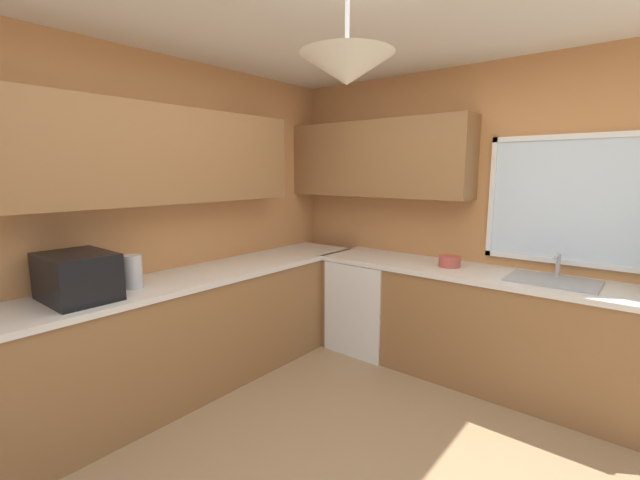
{
  "coord_description": "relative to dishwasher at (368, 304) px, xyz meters",
  "views": [
    {
      "loc": [
        1.18,
        -1.64,
        1.68
      ],
      "look_at": [
        -0.69,
        0.65,
        1.2
      ],
      "focal_mm": 23.45,
      "sensor_mm": 36.0,
      "label": 1
    }
  ],
  "objects": [
    {
      "name": "bowl",
      "position": [
        0.77,
        0.03,
        0.52
      ],
      "size": [
        0.18,
        0.18,
        0.09
      ],
      "primitive_type": "cylinder",
      "color": "#B74C42",
      "rests_on": "counter_run_back"
    },
    {
      "name": "dishwasher",
      "position": [
        0.0,
        0.0,
        0.0
      ],
      "size": [
        0.6,
        0.6,
        0.86
      ],
      "primitive_type": "cube",
      "color": "white",
      "rests_on": "ground_plane"
    },
    {
      "name": "sink_assembly",
      "position": [
        1.53,
        0.04,
        0.48
      ],
      "size": [
        0.59,
        0.4,
        0.19
      ],
      "color": "#9EA0A5",
      "rests_on": "counter_run_back"
    },
    {
      "name": "counter_run_back",
      "position": [
        1.1,
        0.03,
        0.02
      ],
      "size": [
        2.94,
        0.65,
        0.9
      ],
      "color": "olive",
      "rests_on": "ground_plane"
    },
    {
      "name": "room_shell",
      "position": [
        0.09,
        -1.07,
        1.41
      ],
      "size": [
        3.85,
        4.08,
        2.63
      ],
      "color": "#C6844C",
      "rests_on": "ground_plane"
    },
    {
      "name": "counter_run_left",
      "position": [
        -0.66,
        -1.64,
        0.02
      ],
      "size": [
        0.65,
        3.69,
        0.9
      ],
      "color": "olive",
      "rests_on": "ground_plane"
    },
    {
      "name": "kettle",
      "position": [
        -0.64,
        -1.95,
        0.59
      ],
      "size": [
        0.12,
        0.12,
        0.23
      ],
      "primitive_type": "cylinder",
      "color": "#B7B7BC",
      "rests_on": "counter_run_left"
    },
    {
      "name": "microwave",
      "position": [
        -0.66,
        -2.29,
        0.62
      ],
      "size": [
        0.48,
        0.36,
        0.29
      ],
      "primitive_type": "cube",
      "color": "black",
      "rests_on": "counter_run_left"
    }
  ]
}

